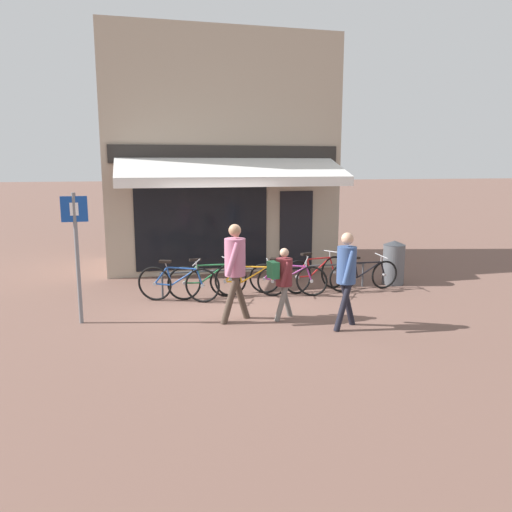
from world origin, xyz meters
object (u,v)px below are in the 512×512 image
bicycle_purple (288,279)px  pedestrian_second_adult (346,270)px  litter_bin (394,262)px  bicycle_green (208,280)px  bicycle_red (316,273)px  bicycle_orange (249,280)px  pedestrian_child (283,275)px  pedestrian_adult (235,262)px  parking_sign (77,244)px  bicycle_black (364,275)px  bicycle_blue (178,283)px

bicycle_purple → pedestrian_second_adult: size_ratio=0.95×
litter_bin → bicycle_green: bearing=-177.4°
bicycle_red → bicycle_orange: bearing=168.3°
bicycle_orange → pedestrian_child: 1.77m
bicycle_red → pedestrian_adult: (-2.18, -1.72, 0.69)m
bicycle_orange → parking_sign: 3.63m
pedestrian_second_adult → litter_bin: bearing=36.7°
bicycle_orange → pedestrian_adult: size_ratio=0.93×
pedestrian_adult → bicycle_red: bearing=35.2°
pedestrian_second_adult → bicycle_black: bearing=46.0°
bicycle_orange → bicycle_red: (1.57, 0.13, 0.04)m
bicycle_blue → bicycle_black: 4.11m
bicycle_purple → litter_bin: (2.73, 0.39, 0.16)m
bicycle_orange → bicycle_red: bearing=17.3°
bicycle_orange → bicycle_purple: (0.84, -0.10, 0.01)m
litter_bin → parking_sign: (-6.87, -1.36, 0.90)m
litter_bin → bicycle_orange: bearing=-175.3°
pedestrian_child → bicycle_purple: bearing=59.2°
bicycle_green → pedestrian_child: 2.14m
bicycle_red → pedestrian_child: (-1.33, -1.82, 0.42)m
parking_sign → bicycle_black: bearing=9.1°
bicycle_green → bicycle_black: bearing=-7.8°
bicycle_green → litter_bin: bearing=-1.7°
bicycle_black → pedestrian_second_adult: pedestrian_second_adult is taller
bicycle_purple → bicycle_green: bearing=-159.7°
pedestrian_child → pedestrian_adult: bearing=163.4°
litter_bin → bicycle_blue: bearing=-175.8°
bicycle_black → pedestrian_second_adult: bearing=-126.6°
bicycle_green → bicycle_red: bicycle_red is taller
pedestrian_adult → bicycle_blue: bearing=117.1°
bicycle_orange → bicycle_red: 1.58m
bicycle_purple → pedestrian_second_adult: pedestrian_second_adult is taller
bicycle_red → bicycle_black: size_ratio=1.00×
bicycle_green → bicycle_purple: size_ratio=1.08×
bicycle_green → bicycle_black: (3.47, -0.21, -0.03)m
bicycle_green → bicycle_purple: 1.71m
bicycle_orange → bicycle_black: same height
bicycle_black → bicycle_red: bearing=162.4°
bicycle_purple → pedestrian_child: 1.76m
bicycle_blue → litter_bin: 5.08m
bicycle_black → parking_sign: 6.08m
pedestrian_child → litter_bin: pedestrian_child is taller
pedestrian_adult → pedestrian_second_adult: pedestrian_adult is taller
bicycle_purple → pedestrian_second_adult: (0.31, -2.33, 0.66)m
bicycle_red → pedestrian_child: size_ratio=1.29×
bicycle_blue → bicycle_purple: bicycle_blue is taller
bicycle_purple → pedestrian_adult: size_ratio=0.89×
bicycle_blue → bicycle_red: bicycle_red is taller
bicycle_purple → pedestrian_adult: (-1.45, -1.50, 0.72)m
pedestrian_second_adult → pedestrian_adult: bearing=142.9°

